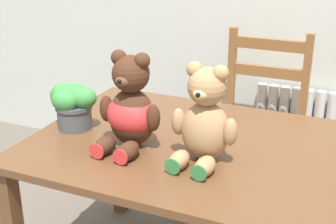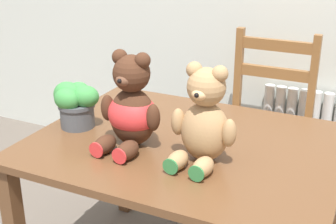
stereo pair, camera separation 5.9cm
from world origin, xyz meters
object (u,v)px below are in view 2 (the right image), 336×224
object	(u,v)px
potted_plant	(75,103)
teddy_bear_right	(204,121)
wooden_chair_behind	(264,127)
teddy_bear_left	(131,109)

from	to	relation	value
potted_plant	teddy_bear_right	bearing A→B (deg)	-5.39
wooden_chair_behind	potted_plant	bearing A→B (deg)	55.07
wooden_chair_behind	teddy_bear_left	bearing A→B (deg)	71.77
teddy_bear_left	teddy_bear_right	xyz separation A→B (m)	(0.29, -0.00, 0.01)
teddy_bear_left	teddy_bear_right	distance (m)	0.29
wooden_chair_behind	potted_plant	xyz separation A→B (m)	(-0.59, -0.85, 0.34)
teddy_bear_left	potted_plant	bearing A→B (deg)	-6.68
teddy_bear_left	wooden_chair_behind	bearing A→B (deg)	-104.97
teddy_bear_left	potted_plant	world-z (taller)	teddy_bear_left
wooden_chair_behind	potted_plant	world-z (taller)	wooden_chair_behind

